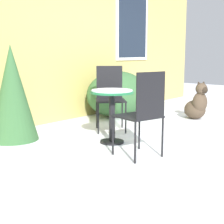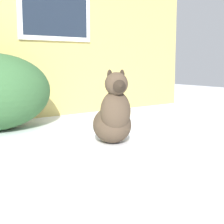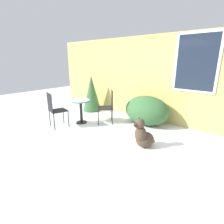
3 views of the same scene
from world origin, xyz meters
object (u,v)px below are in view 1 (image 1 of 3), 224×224
object	(u,v)px
patio_chair_far_side	(143,111)
dog	(197,105)
patio_table	(112,103)
patio_chair_near_table	(110,95)

from	to	relation	value
patio_chair_far_side	dog	world-z (taller)	patio_chair_far_side
patio_table	patio_chair_far_side	xyz separation A→B (m)	(-0.29, -0.71, 0.01)
patio_table	patio_chair_far_side	bearing A→B (deg)	-112.18
patio_chair_near_table	dog	distance (m)	1.84
dog	patio_chair_near_table	bearing A→B (deg)	-178.90
patio_chair_far_side	dog	distance (m)	2.67
patio_table	dog	world-z (taller)	patio_table
patio_table	patio_chair_far_side	size ratio (longest dim) A/B	0.72
patio_chair_near_table	patio_chair_far_side	bearing A→B (deg)	-81.39
patio_table	dog	bearing A→B (deg)	-3.17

